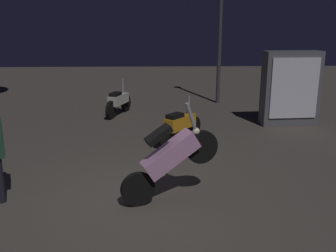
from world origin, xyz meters
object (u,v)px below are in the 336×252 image
object	(u,v)px
motorcycle_orange_parked_right	(180,125)
streetlamp_near	(221,7)
motorcycle_pink_foreground	(170,158)
motorcycle_white_parked_left	(118,101)
kiosk_billboard	(291,89)

from	to	relation	value
motorcycle_orange_parked_right	streetlamp_near	bearing A→B (deg)	20.64
motorcycle_pink_foreground	motorcycle_white_parked_left	xyz separation A→B (m)	(-1.38, 6.07, -0.31)
streetlamp_near	motorcycle_white_parked_left	bearing A→B (deg)	-152.78
motorcycle_pink_foreground	streetlamp_near	bearing A→B (deg)	56.91
motorcycle_white_parked_left	kiosk_billboard	distance (m)	5.22
motorcycle_orange_parked_right	streetlamp_near	distance (m)	5.82
motorcycle_orange_parked_right	motorcycle_pink_foreground	bearing A→B (deg)	-146.24
streetlamp_near	kiosk_billboard	size ratio (longest dim) A/B	2.55
streetlamp_near	kiosk_billboard	bearing A→B (deg)	-64.09
motorcycle_orange_parked_right	motorcycle_white_parked_left	bearing A→B (deg)	71.39
motorcycle_orange_parked_right	kiosk_billboard	world-z (taller)	kiosk_billboard
kiosk_billboard	motorcycle_orange_parked_right	bearing A→B (deg)	22.54
motorcycle_white_parked_left	streetlamp_near	size ratio (longest dim) A/B	0.30
motorcycle_white_parked_left	streetlamp_near	distance (m)	4.88
motorcycle_pink_foreground	motorcycle_orange_parked_right	distance (m)	3.16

